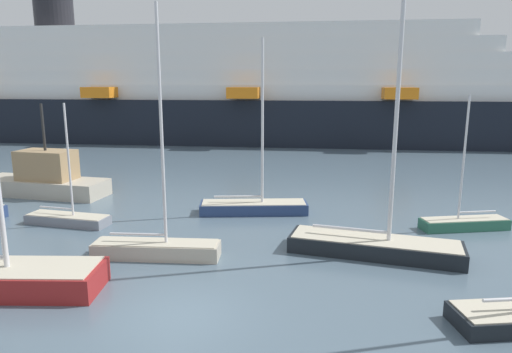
{
  "coord_description": "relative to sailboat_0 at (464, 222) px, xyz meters",
  "views": [
    {
      "loc": [
        4.79,
        -11.98,
        7.06
      ],
      "look_at": [
        0.0,
        11.33,
        2.09
      ],
      "focal_mm": 31.98,
      "sensor_mm": 36.0,
      "label": 1
    }
  ],
  "objects": [
    {
      "name": "cruise_ship",
      "position": [
        -25.54,
        31.16,
        5.42
      ],
      "size": [
        92.74,
        19.93,
        17.94
      ],
      "rotation": [
        0.0,
        0.0,
        0.08
      ],
      "color": "black",
      "rests_on": "ground_plane"
    },
    {
      "name": "sailboat_2",
      "position": [
        -10.61,
        0.69,
        0.09
      ],
      "size": [
        6.02,
        2.85,
        9.26
      ],
      "rotation": [
        0.0,
        0.0,
        0.23
      ],
      "color": "navy",
      "rests_on": "ground_plane"
    },
    {
      "name": "sailboat_3",
      "position": [
        -19.38,
        -3.19,
        -0.03
      ],
      "size": [
        4.32,
        1.36,
        6.06
      ],
      "rotation": [
        0.0,
        0.0,
        -0.05
      ],
      "color": "gray",
      "rests_on": "ground_plane"
    },
    {
      "name": "sailboat_6",
      "position": [
        -13.18,
        -6.42,
        0.15
      ],
      "size": [
        5.27,
        1.84,
        9.92
      ],
      "rotation": [
        0.0,
        0.0,
        0.13
      ],
      "color": "#BCB29E",
      "rests_on": "ground_plane"
    },
    {
      "name": "sailboat_0",
      "position": [
        0.0,
        0.0,
        0.0
      ],
      "size": [
        4.36,
        2.37,
        6.46
      ],
      "rotation": [
        0.0,
        0.0,
        3.47
      ],
      "color": "#2D6B51",
      "rests_on": "ground_plane"
    },
    {
      "name": "ground_plane",
      "position": [
        -10.45,
        -10.85,
        -0.35
      ],
      "size": [
        600.0,
        600.0,
        0.0
      ],
      "primitive_type": "plane",
      "color": "slate"
    },
    {
      "name": "fishing_boat_0",
      "position": [
        -24.4,
        1.98,
        0.68
      ],
      "size": [
        8.3,
        2.73,
        5.74
      ],
      "rotation": [
        0.0,
        0.0,
        -0.03
      ],
      "color": "#BCB29E",
      "rests_on": "ground_plane"
    },
    {
      "name": "sailboat_4",
      "position": [
        -4.44,
        -4.32,
        0.21
      ],
      "size": [
        7.15,
        2.61,
        12.32
      ],
      "rotation": [
        0.0,
        0.0,
        -0.11
      ],
      "color": "black",
      "rests_on": "ground_plane"
    }
  ]
}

